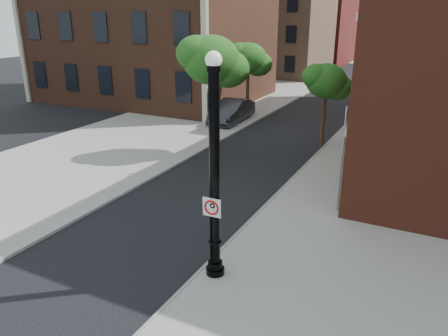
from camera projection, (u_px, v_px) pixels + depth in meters
The scene contains 15 objects.
ground at pixel (139, 264), 14.07m from camera, with size 120.00×120.00×0.00m, color black.
sidewalk_right at pixel (380, 188), 19.87m from camera, with size 8.00×60.00×0.12m, color gray.
sidewalk_left at pixel (189, 117), 32.96m from camera, with size 10.00×50.00×0.12m, color gray.
curb_edge at pixel (297, 174), 21.55m from camera, with size 0.10×60.00×0.14m, color gray.
bg_building_tan_a at pixel (276, 24), 53.99m from camera, with size 12.00×12.00×12.00m, color #8F6A4E.
bg_building_red at pixel (309, 29), 66.06m from camera, with size 12.00×12.00×10.00m, color maroon.
lamppost at pixel (215, 183), 12.34m from camera, with size 0.57×0.57×6.73m.
no_parking_sign at pixel (212, 207), 12.44m from camera, with size 0.57×0.07×0.57m.
parked_car at pixel (232, 111), 31.43m from camera, with size 1.75×5.01×1.65m, color #29292E.
traffic_signal_left at pixel (211, 116), 21.15m from camera, with size 0.34×0.37×4.23m.
traffic_signal_right at pixel (362, 114), 19.42m from camera, with size 0.40×0.44×4.95m.
utility_pole at pixel (342, 162), 16.89m from camera, with size 0.09×0.09×4.34m, color #999999.
street_tree_a at pixel (213, 61), 23.15m from camera, with size 3.61×3.26×6.50m.
street_tree_b at pixel (249, 59), 31.07m from camera, with size 3.09×2.79×5.57m.
street_tree_c at pixel (327, 82), 24.70m from camera, with size 2.72×2.46×4.91m.
Camera 1 is at (7.96, -9.60, 7.71)m, focal length 35.00 mm.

